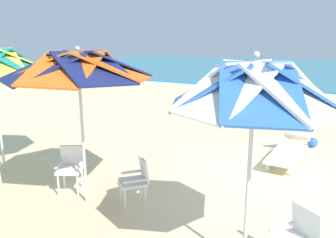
% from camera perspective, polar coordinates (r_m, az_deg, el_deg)
% --- Properties ---
extents(ground_plane, '(80.00, 80.00, 0.00)m').
position_cam_1_polar(ground_plane, '(7.33, 18.96, -9.73)').
color(ground_plane, beige).
extents(surf_foam, '(80.00, 0.70, 0.01)m').
position_cam_1_polar(surf_foam, '(19.57, 26.54, 3.79)').
color(surf_foam, white).
rests_on(surf_foam, ground).
extents(beach_umbrella_0, '(2.01, 2.01, 2.69)m').
position_cam_1_polar(beach_umbrella_0, '(3.76, 14.85, 5.19)').
color(beach_umbrella_0, silver).
rests_on(beach_umbrella_0, ground).
extents(plastic_chair_0, '(0.62, 0.63, 0.87)m').
position_cam_1_polar(plastic_chair_0, '(4.44, 21.74, -18.67)').
color(plastic_chair_0, white).
rests_on(plastic_chair_0, ground).
extents(beach_umbrella_1, '(2.45, 2.45, 2.72)m').
position_cam_1_polar(beach_umbrella_1, '(5.53, -15.40, 8.73)').
color(beach_umbrella_1, silver).
rests_on(beach_umbrella_1, ground).
extents(plastic_chair_1, '(0.63, 0.63, 0.87)m').
position_cam_1_polar(plastic_chair_1, '(5.70, -5.52, -10.36)').
color(plastic_chair_1, white).
rests_on(plastic_chair_1, ground).
extents(plastic_chair_2, '(0.61, 0.62, 0.87)m').
position_cam_1_polar(plastic_chair_2, '(6.50, -16.68, -7.84)').
color(plastic_chair_2, white).
rests_on(plastic_chair_2, ground).
extents(sun_lounger_1, '(0.69, 2.16, 0.62)m').
position_cam_1_polar(sun_lounger_1, '(8.26, 20.40, -5.13)').
color(sun_lounger_1, white).
rests_on(sun_lounger_1, ground).
extents(beach_ball, '(0.26, 0.26, 0.26)m').
position_cam_1_polar(beach_ball, '(9.66, 23.98, -3.77)').
color(beach_ball, blue).
rests_on(beach_ball, ground).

